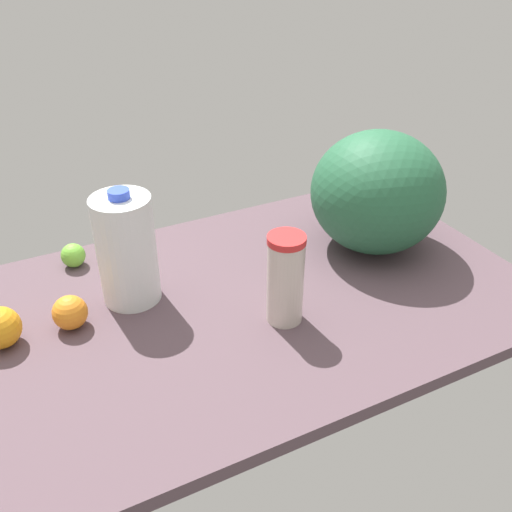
% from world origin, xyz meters
% --- Properties ---
extents(countertop, '(1.20, 0.76, 0.03)m').
position_xyz_m(countertop, '(0.00, 0.00, 0.01)').
color(countertop, '#554048').
rests_on(countertop, ground).
extents(tumbler_cup, '(0.08, 0.08, 0.20)m').
position_xyz_m(tumbler_cup, '(0.01, -0.10, 0.13)').
color(tumbler_cup, beige).
rests_on(tumbler_cup, countertop).
extents(milk_jug, '(0.12, 0.12, 0.26)m').
position_xyz_m(milk_jug, '(-0.24, 0.11, 0.15)').
color(milk_jug, white).
rests_on(milk_jug, countertop).
extents(watermelon, '(0.32, 0.32, 0.29)m').
position_xyz_m(watermelon, '(0.35, 0.06, 0.18)').
color(watermelon, '#27603E').
rests_on(watermelon, countertop).
extents(orange_far_back, '(0.07, 0.07, 0.07)m').
position_xyz_m(orange_far_back, '(-0.38, 0.07, 0.07)').
color(orange_far_back, orange).
rests_on(orange_far_back, countertop).
extents(lime_beside_bowl, '(0.06, 0.06, 0.06)m').
position_xyz_m(lime_beside_bowl, '(-0.33, 0.30, 0.06)').
color(lime_beside_bowl, '#6AB637').
rests_on(lime_beside_bowl, countertop).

